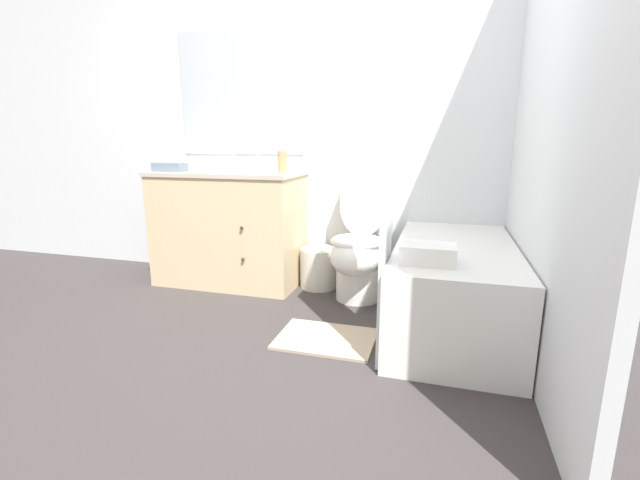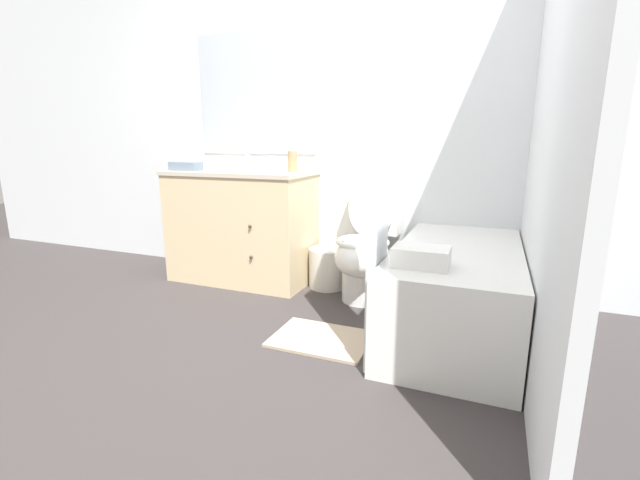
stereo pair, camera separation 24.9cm
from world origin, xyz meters
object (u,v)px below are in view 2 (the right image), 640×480
object	(u,v)px
toilet	(367,246)
tissue_box	(270,165)
wastebasket	(328,268)
hand_towel_folded	(186,166)
sink_faucet	(253,165)
bath_mat	(321,339)
soap_dispenser	(293,161)
bath_towel_folded	(421,257)
vanity_cabinet	(242,225)
bathtub	(455,291)

from	to	relation	value
toilet	tissue_box	world-z (taller)	tissue_box
wastebasket	hand_towel_folded	distance (m)	1.33
sink_faucet	bath_mat	world-z (taller)	sink_faucet
toilet	soap_dispenser	distance (m)	0.82
soap_dispenser	hand_towel_folded	size ratio (longest dim) A/B	0.76
wastebasket	bath_towel_folded	xyz separation A→B (m)	(0.81, -0.89, 0.40)
bath_towel_folded	sink_faucet	bearing A→B (deg)	145.92
vanity_cabinet	bath_towel_folded	distance (m)	1.72
soap_dispenser	bath_mat	distance (m)	1.34
toilet	soap_dispenser	size ratio (longest dim) A/B	4.78
toilet	soap_dispenser	xyz separation A→B (m)	(-0.59, 0.07, 0.56)
vanity_cabinet	bathtub	xyz separation A→B (m)	(1.65, -0.40, -0.19)
tissue_box	bath_mat	bearing A→B (deg)	-48.39
toilet	vanity_cabinet	bearing A→B (deg)	176.71
wastebasket	vanity_cabinet	bearing A→B (deg)	-174.81
tissue_box	bath_mat	size ratio (longest dim) A/B	0.27
tissue_box	soap_dispenser	bearing A→B (deg)	-12.77
tissue_box	soap_dispenser	distance (m)	0.21
bath_mat	sink_faucet	bearing A→B (deg)	135.17
bath_mat	vanity_cabinet	bearing A→B (deg)	141.40
sink_faucet	soap_dispenser	bearing A→B (deg)	-22.07
bathtub	soap_dispenser	bearing A→B (deg)	160.98
sink_faucet	tissue_box	distance (m)	0.27
toilet	bath_mat	world-z (taller)	toilet
toilet	hand_towel_folded	size ratio (longest dim) A/B	3.65
tissue_box	bath_towel_folded	size ratio (longest dim) A/B	0.55
sink_faucet	soap_dispenser	xyz separation A→B (m)	(0.44, -0.18, 0.05)
vanity_cabinet	sink_faucet	world-z (taller)	sink_faucet
wastebasket	bath_mat	world-z (taller)	wastebasket
tissue_box	bath_towel_folded	distance (m)	1.60
wastebasket	bath_towel_folded	world-z (taller)	bath_towel_folded
sink_faucet	hand_towel_folded	size ratio (longest dim) A/B	0.60
vanity_cabinet	bathtub	size ratio (longest dim) A/B	0.82
bath_towel_folded	bathtub	bearing A→B (deg)	71.63
vanity_cabinet	wastebasket	world-z (taller)	vanity_cabinet
bathtub	bath_towel_folded	bearing A→B (deg)	-108.37
bathtub	toilet	bearing A→B (deg)	151.12
bathtub	vanity_cabinet	bearing A→B (deg)	166.28
wastebasket	soap_dispenser	distance (m)	0.83
bathtub	hand_towel_folded	world-z (taller)	hand_towel_folded
wastebasket	toilet	bearing A→B (deg)	-20.23
tissue_box	soap_dispenser	size ratio (longest dim) A/B	0.80
toilet	bath_mat	xyz separation A→B (m)	(-0.04, -0.73, -0.37)
bathtub	bath_mat	distance (m)	0.81
hand_towel_folded	bath_towel_folded	distance (m)	2.05
wastebasket	bath_mat	distance (m)	0.91
sink_faucet	toilet	world-z (taller)	sink_faucet
toilet	wastebasket	size ratio (longest dim) A/B	2.89
bathtub	bath_mat	size ratio (longest dim) A/B	2.52
vanity_cabinet	tissue_box	distance (m)	0.53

